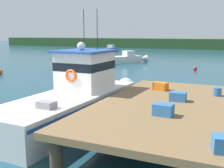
% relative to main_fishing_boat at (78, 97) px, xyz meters
% --- Properties ---
extents(ground_plane, '(200.00, 200.00, 0.00)m').
position_rel_main_fishing_boat_xyz_m(ground_plane, '(-0.22, -0.33, -1.01)').
color(ground_plane, '#1E4C5B').
extents(dock, '(6.00, 9.00, 1.20)m').
position_rel_main_fishing_boat_xyz_m(dock, '(4.58, -0.33, 0.07)').
color(dock, '#4C3D2D').
rests_on(dock, ground).
extents(main_fishing_boat, '(2.83, 9.86, 4.80)m').
position_rel_main_fishing_boat_xyz_m(main_fishing_boat, '(0.00, 0.00, 0.00)').
color(main_fishing_boat, silver).
rests_on(main_fishing_boat, ground).
extents(crate_single_by_cleat, '(0.61, 0.46, 0.34)m').
position_rel_main_fishing_boat_xyz_m(crate_single_by_cleat, '(4.29, 0.18, 0.36)').
color(crate_single_by_cleat, '#3370B2').
rests_on(crate_single_by_cleat, dock).
extents(crate_single_far, '(0.68, 0.56, 0.34)m').
position_rel_main_fishing_boat_xyz_m(crate_single_far, '(3.15, 1.98, 0.37)').
color(crate_single_far, orange).
rests_on(crate_single_far, dock).
extents(crate_stack_mid_dock, '(0.63, 0.48, 0.37)m').
position_rel_main_fishing_boat_xyz_m(crate_stack_mid_dock, '(4.26, -1.93, 0.38)').
color(crate_stack_mid_dock, '#3370B2').
rests_on(crate_stack_mid_dock, dock).
extents(bait_bucket, '(0.32, 0.32, 0.34)m').
position_rel_main_fishing_boat_xyz_m(bait_bucket, '(5.58, 1.72, 0.36)').
color(bait_bucket, '#2866B2').
rests_on(bait_bucket, dock).
extents(moored_boat_off_the_point, '(1.46, 5.53, 1.40)m').
position_rel_main_fishing_boat_xyz_m(moored_boat_off_the_point, '(-17.91, 42.12, -0.52)').
color(moored_boat_off_the_point, '#285184').
rests_on(moored_boat_off_the_point, ground).
extents(moored_boat_far_left, '(4.59, 5.61, 1.55)m').
position_rel_main_fishing_boat_xyz_m(moored_boat_far_left, '(-6.84, 22.97, -0.48)').
color(moored_boat_far_left, silver).
rests_on(moored_boat_far_left, ground).
extents(mooring_buoy_spare_mooring, '(0.40, 0.40, 0.40)m').
position_rel_main_fishing_boat_xyz_m(mooring_buoy_spare_mooring, '(2.29, 19.02, -0.80)').
color(mooring_buoy_spare_mooring, red).
rests_on(mooring_buoy_spare_mooring, ground).
extents(mooring_buoy_inshore, '(0.48, 0.48, 0.48)m').
position_rel_main_fishing_boat_xyz_m(mooring_buoy_inshore, '(-13.64, 8.76, -0.77)').
color(mooring_buoy_inshore, '#EA5B19').
rests_on(mooring_buoy_inshore, ground).
extents(far_shoreline, '(120.00, 8.00, 2.40)m').
position_rel_main_fishing_boat_xyz_m(far_shoreline, '(-0.22, 61.67, 0.19)').
color(far_shoreline, '#284723').
rests_on(far_shoreline, ground).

